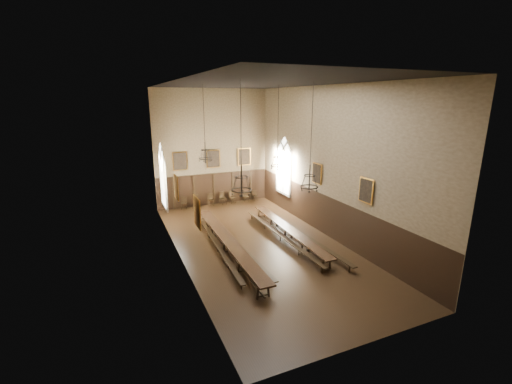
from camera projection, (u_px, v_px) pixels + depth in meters
floor at (259, 246)px, 19.79m from camera, size 9.00×18.00×0.02m
ceiling at (260, 83)px, 17.43m from camera, size 9.00×18.00×0.02m
wall_back at (213, 148)px, 26.59m from camera, size 9.00×0.02×9.00m
wall_front at (378, 222)px, 10.64m from camera, size 9.00×0.02×9.00m
wall_left at (176, 177)px, 16.88m from camera, size 0.02×18.00×9.00m
wall_right at (329, 163)px, 20.35m from camera, size 0.02×18.00×9.00m
wainscot_panelling at (260, 225)px, 19.46m from camera, size 9.00×18.00×2.50m
table_left at (228, 246)px, 18.71m from camera, size 0.91×10.59×0.83m
table_right at (288, 233)px, 20.63m from camera, size 0.92×9.25×0.72m
bench_left_outer at (218, 247)px, 18.96m from camera, size 0.73×9.10×0.41m
bench_left_inner at (236, 245)px, 19.16m from camera, size 0.56×9.34×0.42m
bench_right_inner at (280, 237)px, 20.39m from camera, size 0.39×9.31×0.42m
bench_right_outer at (300, 235)px, 20.66m from camera, size 0.53×9.89×0.45m
chair_1 at (184, 205)px, 26.36m from camera, size 0.53×0.53×0.94m
chair_2 at (196, 204)px, 26.72m from camera, size 0.51×0.51×0.99m
chair_3 at (211, 202)px, 27.15m from camera, size 0.46×0.46×0.97m
chair_4 at (223, 201)px, 27.53m from camera, size 0.54×0.54×1.04m
chair_5 at (232, 200)px, 27.83m from camera, size 0.50×0.50×1.00m
chair_6 at (246, 198)px, 28.33m from camera, size 0.41×0.41×0.86m
chair_7 at (255, 198)px, 28.54m from camera, size 0.38×0.38×0.86m
chandelier_back_left at (205, 153)px, 19.86m from camera, size 0.78×0.78×4.29m
chandelier_back_right at (278, 161)px, 21.35m from camera, size 0.86×0.86×4.99m
chandelier_front_left at (242, 183)px, 15.17m from camera, size 0.92×0.92×4.89m
chandelier_front_right at (309, 181)px, 17.50m from camera, size 0.93×0.93×5.33m
portrait_back_0 at (180, 161)px, 25.69m from camera, size 1.10×0.12×1.40m
portrait_back_1 at (213, 159)px, 26.69m from camera, size 1.10×0.12×1.40m
portrait_back_2 at (244, 157)px, 27.68m from camera, size 1.10×0.12×1.40m
portrait_left_0 at (176, 187)px, 18.03m from camera, size 0.12×1.00×1.30m
portrait_left_1 at (197, 212)px, 14.04m from camera, size 0.12×1.00×1.30m
portrait_right_0 at (317, 174)px, 21.39m from camera, size 0.12×1.00×1.30m
portrait_right_1 at (366, 190)px, 17.41m from camera, size 0.12×1.00×1.30m
window_right at (284, 166)px, 25.47m from camera, size 0.20×2.20×4.60m
window_left at (162, 176)px, 22.07m from camera, size 0.20×2.20×4.60m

